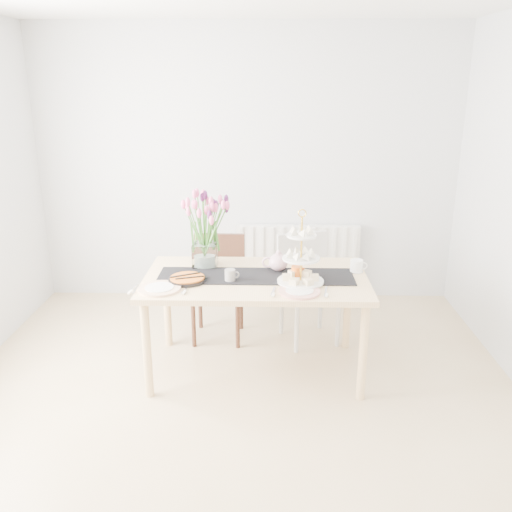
{
  "coord_description": "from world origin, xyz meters",
  "views": [
    {
      "loc": [
        0.21,
        -2.89,
        2.1
      ],
      "look_at": [
        0.12,
        0.7,
        0.92
      ],
      "focal_mm": 38.0,
      "sensor_mm": 36.0,
      "label": 1
    }
  ],
  "objects_px": {
    "cake_stand": "(301,265)",
    "teapot": "(278,262)",
    "chair_white": "(306,279)",
    "tart_tin": "(187,279)",
    "plate_right": "(299,291)",
    "plate_left": "(159,289)",
    "radiator": "(298,255)",
    "mug_orange": "(297,272)",
    "mug_grey": "(230,275)",
    "tulip_vase": "(204,220)",
    "chair_brown": "(219,279)",
    "dining_table": "(256,287)",
    "cream_jug": "(356,266)"
  },
  "relations": [
    {
      "from": "teapot",
      "to": "mug_orange",
      "type": "height_order",
      "value": "teapot"
    },
    {
      "from": "chair_brown",
      "to": "teapot",
      "type": "relative_size",
      "value": 3.79
    },
    {
      "from": "teapot",
      "to": "dining_table",
      "type": "bearing_deg",
      "value": -147.54
    },
    {
      "from": "tart_tin",
      "to": "mug_grey",
      "type": "height_order",
      "value": "mug_grey"
    },
    {
      "from": "radiator",
      "to": "teapot",
      "type": "xyz_separation_m",
      "value": [
        -0.22,
        -1.32,
        0.37
      ]
    },
    {
      "from": "teapot",
      "to": "tart_tin",
      "type": "bearing_deg",
      "value": -164.63
    },
    {
      "from": "chair_white",
      "to": "plate_right",
      "type": "distance_m",
      "value": 0.92
    },
    {
      "from": "tart_tin",
      "to": "plate_right",
      "type": "relative_size",
      "value": 0.96
    },
    {
      "from": "teapot",
      "to": "mug_orange",
      "type": "distance_m",
      "value": 0.2
    },
    {
      "from": "radiator",
      "to": "cream_jug",
      "type": "bearing_deg",
      "value": -74.9
    },
    {
      "from": "tulip_vase",
      "to": "plate_left",
      "type": "relative_size",
      "value": 2.29
    },
    {
      "from": "mug_grey",
      "to": "mug_orange",
      "type": "relative_size",
      "value": 0.95
    },
    {
      "from": "chair_white",
      "to": "cake_stand",
      "type": "distance_m",
      "value": 0.8
    },
    {
      "from": "teapot",
      "to": "chair_brown",
      "type": "bearing_deg",
      "value": 131.17
    },
    {
      "from": "dining_table",
      "to": "mug_orange",
      "type": "distance_m",
      "value": 0.32
    },
    {
      "from": "tulip_vase",
      "to": "mug_grey",
      "type": "distance_m",
      "value": 0.5
    },
    {
      "from": "teapot",
      "to": "cake_stand",
      "type": "bearing_deg",
      "value": -61.83
    },
    {
      "from": "chair_brown",
      "to": "plate_left",
      "type": "bearing_deg",
      "value": -108.14
    },
    {
      "from": "cake_stand",
      "to": "mug_orange",
      "type": "bearing_deg",
      "value": 102.29
    },
    {
      "from": "chair_white",
      "to": "teapot",
      "type": "height_order",
      "value": "teapot"
    },
    {
      "from": "radiator",
      "to": "chair_white",
      "type": "xyz_separation_m",
      "value": [
        0.03,
        -0.85,
        0.07
      ]
    },
    {
      "from": "chair_white",
      "to": "tart_tin",
      "type": "xyz_separation_m",
      "value": [
        -0.89,
        -0.69,
        0.25
      ]
    },
    {
      "from": "tulip_vase",
      "to": "tart_tin",
      "type": "bearing_deg",
      "value": -105.89
    },
    {
      "from": "cream_jug",
      "to": "tart_tin",
      "type": "xyz_separation_m",
      "value": [
        -1.21,
        -0.22,
        -0.03
      ]
    },
    {
      "from": "chair_brown",
      "to": "plate_left",
      "type": "relative_size",
      "value": 2.98
    },
    {
      "from": "mug_orange",
      "to": "dining_table",
      "type": "bearing_deg",
      "value": 142.64
    },
    {
      "from": "mug_orange",
      "to": "plate_right",
      "type": "xyz_separation_m",
      "value": [
        0.0,
        -0.27,
        -0.04
      ]
    },
    {
      "from": "chair_brown",
      "to": "plate_left",
      "type": "distance_m",
      "value": 0.97
    },
    {
      "from": "radiator",
      "to": "mug_grey",
      "type": "bearing_deg",
      "value": -109.89
    },
    {
      "from": "tulip_vase",
      "to": "cake_stand",
      "type": "xyz_separation_m",
      "value": [
        0.7,
        -0.34,
        -0.23
      ]
    },
    {
      "from": "cake_stand",
      "to": "plate_right",
      "type": "relative_size",
      "value": 1.7
    },
    {
      "from": "cake_stand",
      "to": "radiator",
      "type": "bearing_deg",
      "value": 87.6
    },
    {
      "from": "teapot",
      "to": "plate_left",
      "type": "relative_size",
      "value": 0.79
    },
    {
      "from": "chair_white",
      "to": "teapot",
      "type": "xyz_separation_m",
      "value": [
        -0.25,
        -0.47,
        0.31
      ]
    },
    {
      "from": "tart_tin",
      "to": "plate_right",
      "type": "bearing_deg",
      "value": -13.87
    },
    {
      "from": "dining_table",
      "to": "chair_brown",
      "type": "distance_m",
      "value": 0.71
    },
    {
      "from": "chair_white",
      "to": "mug_orange",
      "type": "relative_size",
      "value": 9.5
    },
    {
      "from": "cake_stand",
      "to": "teapot",
      "type": "bearing_deg",
      "value": 121.88
    },
    {
      "from": "chair_brown",
      "to": "teapot",
      "type": "height_order",
      "value": "teapot"
    },
    {
      "from": "chair_brown",
      "to": "tart_tin",
      "type": "height_order",
      "value": "chair_brown"
    },
    {
      "from": "dining_table",
      "to": "mug_orange",
      "type": "xyz_separation_m",
      "value": [
        0.29,
        -0.03,
        0.12
      ]
    },
    {
      "from": "cake_stand",
      "to": "plate_right",
      "type": "bearing_deg",
      "value": -95.23
    },
    {
      "from": "cake_stand",
      "to": "teapot",
      "type": "height_order",
      "value": "cake_stand"
    },
    {
      "from": "chair_brown",
      "to": "tart_tin",
      "type": "relative_size",
      "value": 3.22
    },
    {
      "from": "tart_tin",
      "to": "plate_right",
      "type": "distance_m",
      "value": 0.8
    },
    {
      "from": "tulip_vase",
      "to": "plate_left",
      "type": "xyz_separation_m",
      "value": [
        -0.26,
        -0.48,
        -0.36
      ]
    },
    {
      "from": "dining_table",
      "to": "chair_brown",
      "type": "height_order",
      "value": "chair_brown"
    },
    {
      "from": "dining_table",
      "to": "cake_stand",
      "type": "relative_size",
      "value": 3.37
    },
    {
      "from": "chair_brown",
      "to": "dining_table",
      "type": "bearing_deg",
      "value": -60.02
    },
    {
      "from": "teapot",
      "to": "mug_grey",
      "type": "relative_size",
      "value": 2.58
    }
  ]
}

